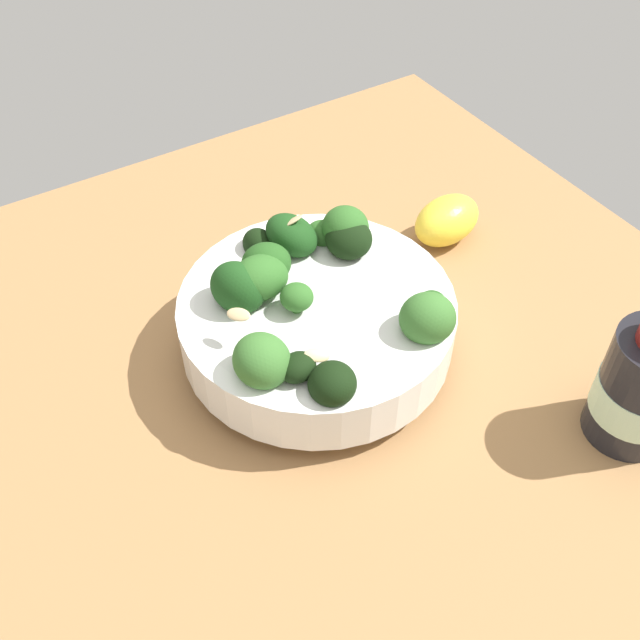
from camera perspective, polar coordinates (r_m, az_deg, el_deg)
ground_plane at (r=62.28cm, az=0.94°, el=-3.03°), size 64.90×64.90×3.96cm
bowl_of_broccoli at (r=57.08cm, az=-0.16°, el=0.21°), size 21.15×21.15×9.87cm
lemon_wedge at (r=70.00cm, az=9.64°, el=7.50°), size 5.51×7.50×4.31cm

